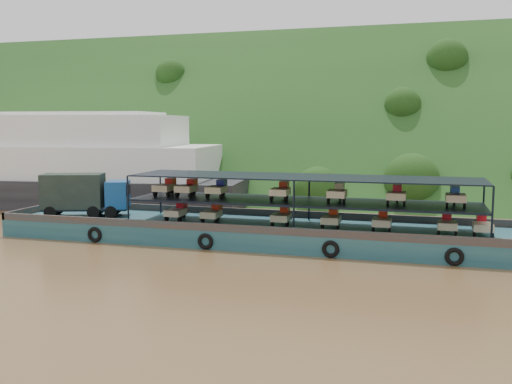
# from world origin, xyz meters

# --- Properties ---
(ground) EXTENTS (160.00, 160.00, 0.00)m
(ground) POSITION_xyz_m (0.00, 0.00, 0.00)
(ground) COLOR brown
(ground) RESTS_ON ground
(hillside) EXTENTS (140.00, 39.60, 39.60)m
(hillside) POSITION_xyz_m (0.00, 36.00, 0.00)
(hillside) COLOR #173714
(hillside) RESTS_ON ground
(cargo_barge) EXTENTS (35.00, 7.18, 4.54)m
(cargo_barge) POSITION_xyz_m (-2.62, 1.40, 1.10)
(cargo_barge) COLOR #16404E
(cargo_barge) RESTS_ON ground
(passenger_ferry) EXTENTS (46.08, 16.21, 9.13)m
(passenger_ferry) POSITION_xyz_m (-29.40, 13.75, 3.96)
(passenger_ferry) COLOR black
(passenger_ferry) RESTS_ON ground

